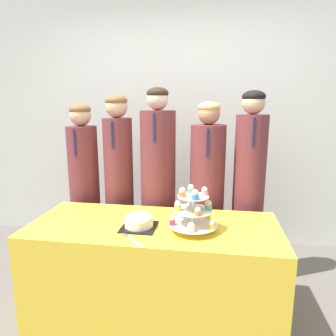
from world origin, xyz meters
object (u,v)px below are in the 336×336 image
(cupcake_stand, at_px, (193,210))
(student_3, at_px, (207,197))
(round_cake, at_px, (139,221))
(student_0, at_px, (85,191))
(cake_knife, at_px, (128,237))
(student_1, at_px, (119,188))
(student_4, at_px, (248,193))
(student_2, at_px, (158,189))

(cupcake_stand, height_order, student_3, student_3)
(round_cake, relative_size, student_0, 0.15)
(cake_knife, height_order, student_1, student_1)
(round_cake, xyz_separation_m, student_4, (0.78, 0.66, 0.04))
(student_1, bearing_deg, student_0, -180.00)
(cupcake_stand, distance_m, student_2, 0.74)
(student_2, bearing_deg, cupcake_stand, -61.79)
(cupcake_stand, xyz_separation_m, student_1, (-0.71, 0.65, -0.06))
(round_cake, xyz_separation_m, student_1, (-0.35, 0.66, 0.03))
(cake_knife, relative_size, student_2, 0.12)
(student_0, xyz_separation_m, student_2, (0.69, 0.00, 0.05))
(round_cake, distance_m, student_2, 0.66)
(round_cake, bearing_deg, student_2, 89.24)
(round_cake, relative_size, cake_knife, 1.15)
(student_2, xyz_separation_m, student_4, (0.77, -0.00, 0.00))
(student_0, distance_m, student_1, 0.33)
(round_cake, bearing_deg, cupcake_stand, 1.05)
(student_4, bearing_deg, student_0, -180.00)
(student_0, height_order, student_4, student_4)
(student_0, height_order, student_2, student_2)
(cupcake_stand, bearing_deg, student_2, 118.21)
(cupcake_stand, bearing_deg, student_4, 57.22)
(cake_knife, bearing_deg, student_1, 154.82)
(cupcake_stand, relative_size, student_4, 0.20)
(cake_knife, height_order, student_4, student_4)
(cake_knife, height_order, student_0, student_0)
(student_3, xyz_separation_m, student_4, (0.35, -0.00, 0.06))
(student_1, relative_size, student_3, 1.04)
(student_2, bearing_deg, round_cake, -90.76)
(student_0, xyz_separation_m, student_4, (1.46, 0.00, 0.05))
(cake_knife, xyz_separation_m, student_2, (0.04, 0.82, 0.08))
(student_4, bearing_deg, round_cake, -139.76)
(cupcake_stand, height_order, student_0, student_0)
(student_4, bearing_deg, cake_knife, -134.65)
(student_0, relative_size, student_4, 0.94)
(student_2, bearing_deg, student_4, -0.00)
(cupcake_stand, xyz_separation_m, student_3, (0.07, 0.65, -0.11))
(student_1, distance_m, student_3, 0.78)
(cupcake_stand, distance_m, student_3, 0.67)
(student_0, bearing_deg, cupcake_stand, -32.22)
(cupcake_stand, xyz_separation_m, student_0, (-1.04, 0.65, -0.11))
(round_cake, xyz_separation_m, student_2, (0.01, 0.66, 0.03))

